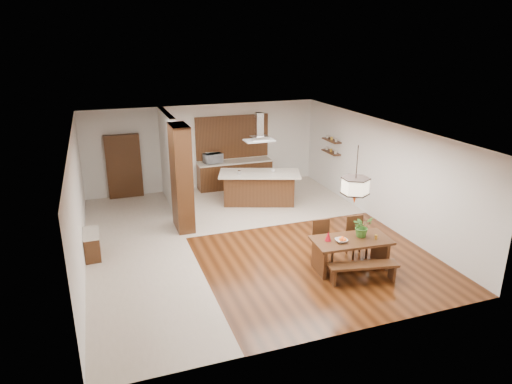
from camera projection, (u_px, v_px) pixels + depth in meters
name	position (u px, v px, depth m)	size (l,w,h in m)	color
room_shell	(245.00, 163.00, 11.41)	(9.00, 9.04, 2.92)	#3A1B0A
tile_hallway	(139.00, 253.00, 11.21)	(2.50, 9.00, 0.01)	beige
tile_kitchen	(258.00, 202.00, 14.70)	(5.50, 4.00, 0.01)	beige
soffit_band	(244.00, 130.00, 11.14)	(8.00, 9.00, 0.02)	#421E10
partition_pier	(182.00, 178.00, 12.24)	(0.45, 1.00, 2.90)	#311B0D
partition_stub	(169.00, 159.00, 14.11)	(0.18, 2.40, 2.90)	silver
hallway_console	(92.00, 245.00, 10.95)	(0.37, 0.88, 0.63)	#311B0D
hallway_doorway	(124.00, 166.00, 14.81)	(1.10, 0.20, 2.10)	#311B0D
rear_counter	(235.00, 174.00, 15.99)	(2.60, 0.62, 0.95)	#311B0D
kitchen_window	(232.00, 137.00, 15.80)	(2.60, 0.08, 1.50)	#995C2D
shelf_lower	(331.00, 152.00, 15.17)	(0.26, 0.90, 0.04)	#311B0D
shelf_upper	(332.00, 140.00, 15.04)	(0.26, 0.90, 0.04)	#311B0D
dining_table	(351.00, 247.00, 10.33)	(1.82, 1.01, 0.73)	#311B0D
dining_bench	(363.00, 273.00, 9.85)	(1.52, 0.33, 0.43)	#311B0D
dining_chair_left	(323.00, 242.00, 10.73)	(0.43, 0.43, 0.97)	#311B0D
dining_chair_right	(357.00, 237.00, 10.94)	(0.43, 0.43, 0.98)	#311B0D
pendant_lantern	(356.00, 175.00, 9.77)	(0.64, 0.64, 1.31)	beige
foliage_plant	(362.00, 226.00, 10.33)	(0.45, 0.39, 0.50)	#396E24
fruit_bowl	(341.00, 240.00, 10.12)	(0.27, 0.27, 0.07)	beige
napkin_cone	(328.00, 236.00, 10.15)	(0.14, 0.14, 0.22)	#AC0C1B
gold_ornament	(376.00, 237.00, 10.26)	(0.07, 0.07, 0.10)	gold
kitchen_island	(259.00, 188.00, 14.39)	(2.73, 1.88, 1.03)	#311B0D
range_hood	(259.00, 127.00, 13.76)	(0.90, 0.55, 0.87)	silver
island_cup	(273.00, 171.00, 14.23)	(0.11, 0.11, 0.09)	silver
microwave	(213.00, 158.00, 15.56)	(0.60, 0.40, 0.33)	silver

